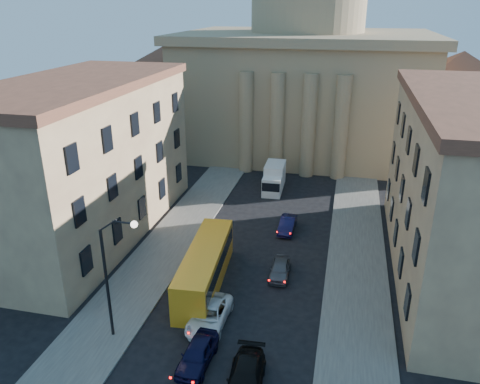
# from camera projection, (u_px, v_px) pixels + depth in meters

# --- Properties ---
(sidewalk_left) EXTENTS (5.00, 60.00, 0.15)m
(sidewalk_left) POSITION_uv_depth(u_px,v_px,m) (157.00, 260.00, 40.76)
(sidewalk_left) COLOR #504D49
(sidewalk_left) RESTS_ON ground
(sidewalk_right) EXTENTS (5.00, 60.00, 0.15)m
(sidewalk_right) POSITION_uv_depth(u_px,v_px,m) (357.00, 284.00, 37.19)
(sidewalk_right) COLOR #504D49
(sidewalk_right) RESTS_ON ground
(church) EXTENTS (68.02, 28.76, 36.60)m
(church) POSITION_uv_depth(u_px,v_px,m) (305.00, 69.00, 68.37)
(church) COLOR #93785A
(church) RESTS_ON ground
(building_left) EXTENTS (11.60, 26.60, 14.70)m
(building_left) POSITION_uv_depth(u_px,v_px,m) (83.00, 159.00, 43.40)
(building_left) COLOR tan
(building_left) RESTS_ON ground
(building_right) EXTENTS (11.60, 26.60, 14.70)m
(building_right) POSITION_uv_depth(u_px,v_px,m) (478.00, 189.00, 36.26)
(building_right) COLOR tan
(building_right) RESTS_ON ground
(street_lamp) EXTENTS (2.62, 0.44, 8.83)m
(street_lamp) POSITION_uv_depth(u_px,v_px,m) (113.00, 269.00, 29.45)
(street_lamp) COLOR black
(street_lamp) RESTS_ON ground
(car_left_near) EXTENTS (1.91, 4.41, 1.48)m
(car_left_near) POSITION_uv_depth(u_px,v_px,m) (197.00, 354.00, 28.86)
(car_left_near) COLOR black
(car_left_near) RESTS_ON ground
(car_left_mid) EXTENTS (2.42, 5.13, 1.42)m
(car_left_mid) POSITION_uv_depth(u_px,v_px,m) (210.00, 315.00, 32.46)
(car_left_mid) COLOR white
(car_left_mid) RESTS_ON ground
(car_right_mid) EXTENTS (2.31, 5.11, 1.45)m
(car_right_mid) POSITION_uv_depth(u_px,v_px,m) (245.00, 379.00, 26.95)
(car_right_mid) COLOR black
(car_right_mid) RESTS_ON ground
(car_right_far) EXTENTS (1.68, 3.92, 1.32)m
(car_right_far) POSITION_uv_depth(u_px,v_px,m) (280.00, 269.00, 38.23)
(car_right_far) COLOR #515157
(car_right_far) RESTS_ON ground
(car_right_distant) EXTENTS (1.52, 4.14, 1.35)m
(car_right_distant) POSITION_uv_depth(u_px,v_px,m) (287.00, 225.00, 45.82)
(car_right_distant) COLOR black
(car_right_distant) RESTS_ON ground
(city_bus) EXTENTS (3.42, 11.31, 3.14)m
(city_bus) POSITION_uv_depth(u_px,v_px,m) (205.00, 266.00, 36.67)
(city_bus) COLOR orange
(city_bus) RESTS_ON ground
(box_truck) EXTENTS (2.35, 5.64, 3.06)m
(box_truck) POSITION_uv_depth(u_px,v_px,m) (274.00, 179.00, 55.63)
(box_truck) COLOR silver
(box_truck) RESTS_ON ground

